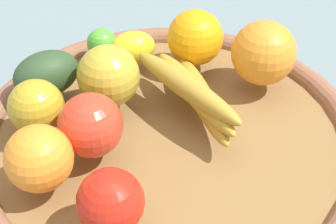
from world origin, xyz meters
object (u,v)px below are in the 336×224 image
object	(u,v)px
avocado	(46,74)
orange_2	(264,53)
banana_bunch	(194,92)
apple_1	(91,125)
apple_0	(108,76)
lime_0	(102,43)
apple_2	(36,107)
orange_0	(39,158)
lemon_0	(133,48)
orange_1	(195,38)
apple_3	(111,202)

from	to	relation	value
avocado	orange_2	size ratio (longest dim) A/B	1.02
banana_bunch	apple_1	distance (m)	0.13
banana_bunch	apple_0	xyz separation A→B (m)	(0.10, -0.02, 0.01)
apple_1	banana_bunch	bearing A→B (deg)	-152.41
lime_0	apple_0	xyz separation A→B (m)	(-0.01, 0.10, 0.02)
apple_2	orange_0	bearing A→B (deg)	99.10
apple_2	apple_1	xyz separation A→B (m)	(-0.06, 0.04, 0.00)
apple_1	orange_2	world-z (taller)	orange_2
apple_2	lemon_0	xyz separation A→B (m)	(-0.11, -0.13, -0.01)
lime_0	orange_2	size ratio (longest dim) A/B	0.50
orange_1	avocado	bearing A→B (deg)	16.51
avocado	apple_3	bearing A→B (deg)	111.02
apple_0	avocado	size ratio (longest dim) A/B	0.91
banana_bunch	apple_2	xyz separation A→B (m)	(0.18, 0.02, 0.01)
apple_2	orange_2	bearing A→B (deg)	-164.39
apple_0	apple_1	xyz separation A→B (m)	(0.02, 0.09, -0.00)
apple_0	lemon_0	bearing A→B (deg)	-109.74
avocado	orange_1	bearing A→B (deg)	-163.49
apple_0	apple_3	bearing A→B (deg)	91.41
banana_bunch	apple_0	world-z (taller)	apple_0
apple_3	orange_2	distance (m)	0.29
orange_0	apple_2	distance (m)	0.09
lemon_0	apple_0	bearing A→B (deg)	70.26
apple_0	orange_2	world-z (taller)	orange_2
banana_bunch	apple_2	world-z (taller)	apple_2
apple_1	orange_0	bearing A→B (deg)	42.86
apple_3	apple_2	world-z (taller)	same
banana_bunch	lemon_0	size ratio (longest dim) A/B	2.97
apple_2	apple_3	bearing A→B (deg)	120.61
orange_0	orange_1	world-z (taller)	orange_1
orange_1	avocado	xyz separation A→B (m)	(0.19, 0.06, -0.01)
banana_bunch	orange_1	xyz separation A→B (m)	(-0.01, -0.10, 0.01)
apple_3	apple_0	size ratio (longest dim) A/B	0.84
avocado	lemon_0	size ratio (longest dim) A/B	1.38
orange_2	apple_3	bearing A→B (deg)	49.37
apple_0	banana_bunch	bearing A→B (deg)	166.83
orange_1	apple_1	world-z (taller)	orange_1
apple_1	orange_2	distance (m)	0.24
apple_3	apple_1	size ratio (longest dim) A/B	0.90
orange_1	lemon_0	distance (m)	0.08
orange_1	apple_3	bearing A→B (deg)	68.03
banana_bunch	lemon_0	xyz separation A→B (m)	(0.07, -0.11, -0.00)
apple_1	orange_2	size ratio (longest dim) A/B	0.86
avocado	lemon_0	xyz separation A→B (m)	(-0.11, -0.06, -0.01)
apple_0	apple_1	distance (m)	0.09
avocado	banana_bunch	bearing A→B (deg)	165.33
orange_1	apple_2	size ratio (longest dim) A/B	1.17
orange_0	banana_bunch	bearing A→B (deg)	-147.32
avocado	apple_1	distance (m)	0.12
orange_1	orange_2	distance (m)	0.09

